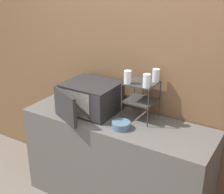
% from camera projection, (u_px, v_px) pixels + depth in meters
% --- Properties ---
extents(wall_back, '(8.00, 0.06, 2.60)m').
position_uv_depth(wall_back, '(135.00, 70.00, 2.95)').
color(wall_back, brown).
rests_on(wall_back, ground_plane).
extents(counter, '(1.80, 0.59, 0.92)m').
position_uv_depth(counter, '(116.00, 162.00, 3.01)').
color(counter, '#595654').
rests_on(counter, ground_plane).
extents(microwave, '(0.50, 0.60, 0.28)m').
position_uv_depth(microwave, '(90.00, 98.00, 2.94)').
color(microwave, '#262628').
rests_on(microwave, counter).
extents(dish_rack, '(0.27, 0.26, 0.35)m').
position_uv_depth(dish_rack, '(141.00, 93.00, 2.77)').
color(dish_rack, '#333333').
rests_on(dish_rack, counter).
extents(glass_front_left, '(0.07, 0.07, 0.12)m').
position_uv_depth(glass_front_left, '(128.00, 77.00, 2.69)').
color(glass_front_left, silver).
rests_on(glass_front_left, dish_rack).
extents(glass_back_right, '(0.07, 0.07, 0.12)m').
position_uv_depth(glass_back_right, '(156.00, 75.00, 2.73)').
color(glass_back_right, silver).
rests_on(glass_back_right, dish_rack).
extents(glass_front_right, '(0.07, 0.07, 0.12)m').
position_uv_depth(glass_front_right, '(147.00, 81.00, 2.60)').
color(glass_front_right, silver).
rests_on(glass_front_right, dish_rack).
extents(bowl, '(0.16, 0.16, 0.06)m').
position_uv_depth(bowl, '(121.00, 125.00, 2.68)').
color(bowl, slate).
rests_on(bowl, counter).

